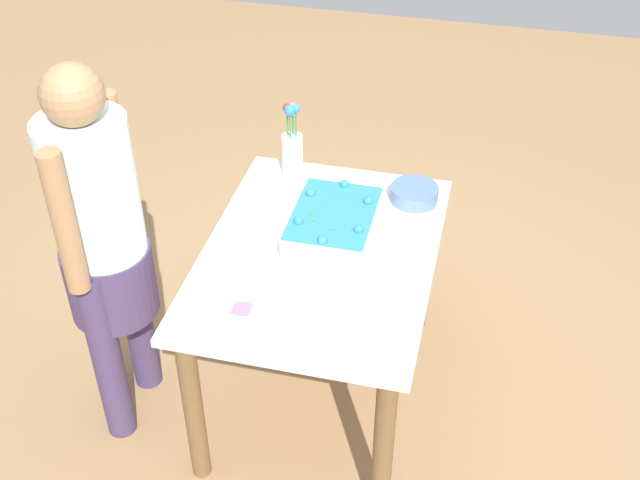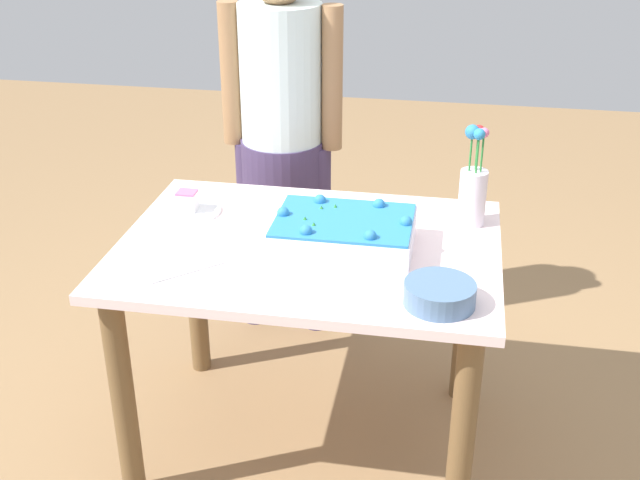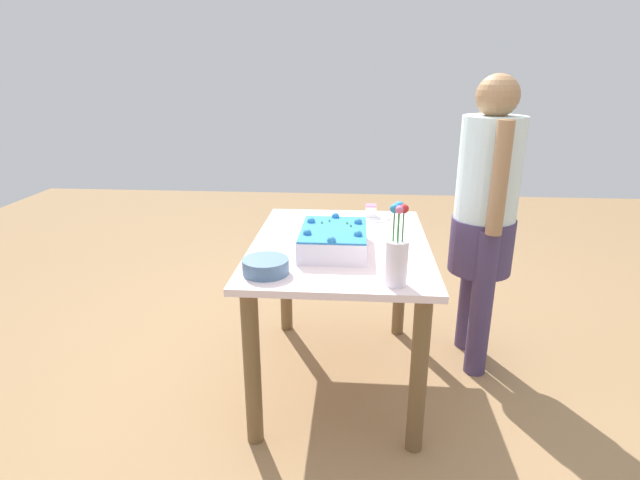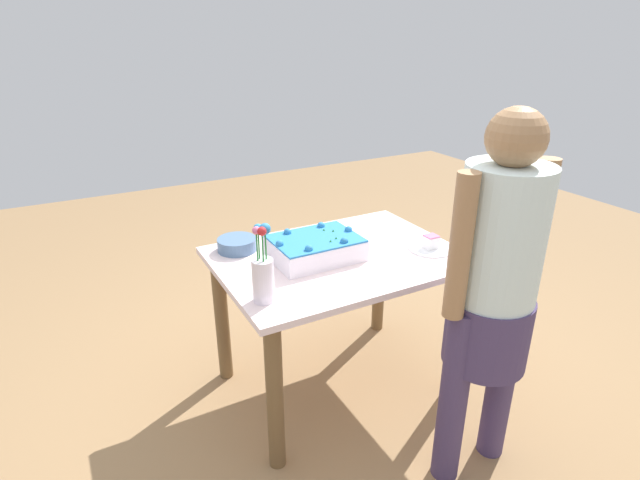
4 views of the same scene
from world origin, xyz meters
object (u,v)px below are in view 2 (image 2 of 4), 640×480
cake_knife (188,271)px  flower_vase (473,189)px  person_standing (282,126)px  sheet_cake (344,234)px  fruit_bowl (440,294)px  serving_plate_with_slice (188,207)px

cake_knife → flower_vase: bearing=167.7°
flower_vase → person_standing: person_standing is taller
sheet_cake → cake_knife: sheet_cake is taller
fruit_bowl → person_standing: person_standing is taller
sheet_cake → flower_vase: size_ratio=1.25×
serving_plate_with_slice → flower_vase: flower_vase is taller
sheet_cake → flower_vase: (-0.36, -0.25, 0.07)m
serving_plate_with_slice → person_standing: bearing=-108.4°
flower_vase → cake_knife: bearing=30.9°
fruit_bowl → person_standing: 1.18m
serving_plate_with_slice → fruit_bowl: size_ratio=1.13×
flower_vase → fruit_bowl: (0.07, 0.51, -0.09)m
serving_plate_with_slice → flower_vase: size_ratio=0.66×
sheet_cake → serving_plate_with_slice: (0.53, -0.18, -0.03)m
cake_knife → person_standing: (-0.06, -0.94, 0.12)m
flower_vase → fruit_bowl: 0.52m
sheet_cake → person_standing: (0.34, -0.74, 0.07)m
sheet_cake → fruit_bowl: (-0.29, 0.25, -0.02)m
flower_vase → person_standing: 0.86m
serving_plate_with_slice → person_standing: size_ratio=0.14×
fruit_bowl → serving_plate_with_slice: bearing=-27.8°
cake_knife → fruit_bowl: bearing=132.6°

